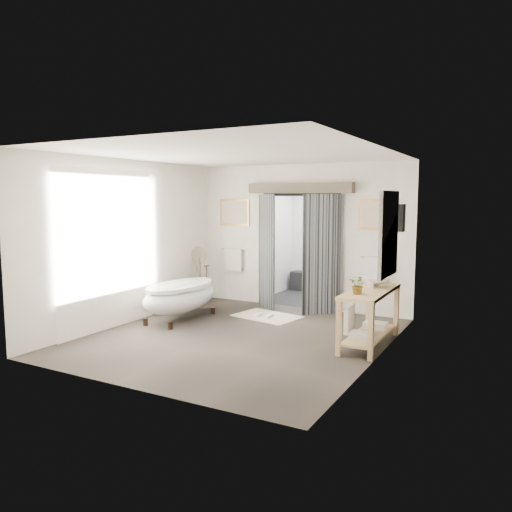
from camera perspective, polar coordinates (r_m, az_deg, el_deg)
name	(u,v)px	position (r m, az deg, el deg)	size (l,w,h in m)	color
ground_plane	(238,337)	(8.14, -2.05, -9.21)	(5.00, 5.00, 0.00)	#484038
room_shell	(232,222)	(7.77, -2.74, 3.95)	(4.52, 5.02, 2.91)	silver
shower_room	(327,256)	(11.52, 8.10, -0.01)	(2.22, 2.01, 2.51)	black
back_wall_dressing	(297,232)	(9.92, 4.75, 2.80)	(3.82, 0.68, 2.52)	black
clawfoot_tub	(180,296)	(9.26, -8.63, -4.52)	(0.83, 1.86, 0.91)	#35271B
vanity	(368,312)	(7.77, 12.67, -6.29)	(0.57, 1.60, 0.85)	tan
pedestal_mirror	(199,280)	(10.51, -6.58, -2.70)	(0.36, 0.23, 1.23)	brown
rug	(267,316)	(9.46, 1.31, -6.91)	(1.20, 0.80, 0.01)	beige
slippers	(263,316)	(9.38, 0.82, -6.83)	(0.32, 0.24, 0.05)	silver
basin	(374,281)	(7.98, 13.36, -2.82)	(0.49, 0.49, 0.17)	white
plant	(358,285)	(7.28, 11.62, -3.24)	(0.25, 0.22, 0.28)	gray
soap_bottle_a	(370,282)	(7.83, 12.94, -2.87)	(0.09, 0.09, 0.20)	gray
soap_bottle_b	(383,277)	(8.37, 14.34, -2.40)	(0.14, 0.14, 0.17)	gray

